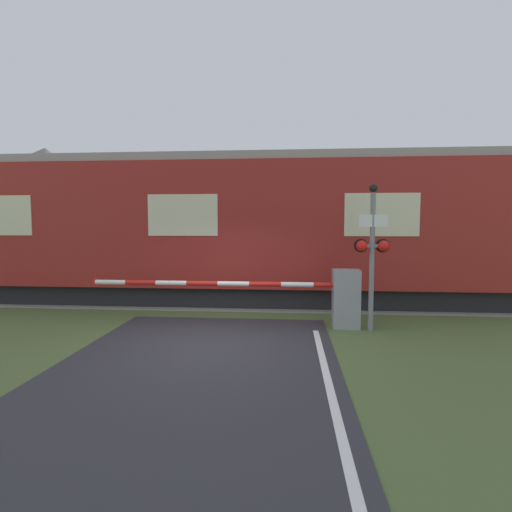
% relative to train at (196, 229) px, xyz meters
% --- Properties ---
extents(ground_plane, '(80.00, 80.00, 0.00)m').
position_rel_train_xyz_m(ground_plane, '(1.35, -4.40, -2.20)').
color(ground_plane, '#4C6033').
extents(track_bed, '(36.00, 3.20, 0.13)m').
position_rel_train_xyz_m(track_bed, '(1.35, 0.00, -2.18)').
color(track_bed, gray).
rests_on(track_bed, ground_plane).
extents(train, '(19.04, 3.02, 4.31)m').
position_rel_train_xyz_m(train, '(0.00, 0.00, 0.00)').
color(train, black).
rests_on(train, ground_plane).
extents(crossing_barrier, '(6.28, 0.44, 1.33)m').
position_rel_train_xyz_m(crossing_barrier, '(3.65, -2.99, -1.48)').
color(crossing_barrier, gray).
rests_on(crossing_barrier, ground_plane).
extents(signal_post, '(0.77, 0.26, 3.22)m').
position_rel_train_xyz_m(signal_post, '(4.67, -3.18, -0.37)').
color(signal_post, gray).
rests_on(signal_post, ground_plane).
extents(distant_building, '(2.78, 2.78, 8.96)m').
position_rel_train_xyz_m(distant_building, '(-18.34, 21.46, 2.35)').
color(distant_building, '#9E998E').
rests_on(distant_building, ground_plane).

